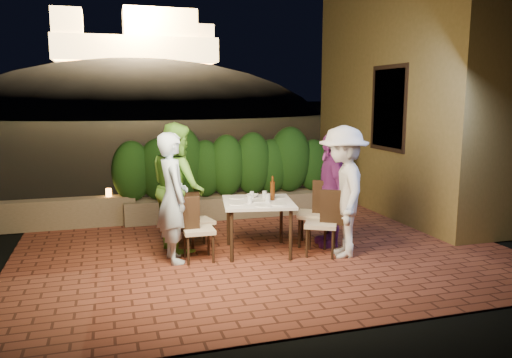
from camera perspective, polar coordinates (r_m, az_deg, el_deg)
name	(u,v)px	position (r m, az deg, el deg)	size (l,w,h in m)	color
ground	(267,254)	(7.23, 1.26, -8.58)	(400.00, 400.00, 0.00)	black
terrace_floor	(257,248)	(7.70, 0.11, -7.87)	(7.00, 6.00, 0.15)	brown
building_wall	(413,81)	(10.28, 17.46, 10.60)	(1.60, 5.00, 5.00)	olive
window_pane	(390,108)	(9.44, 15.05, 7.81)	(0.08, 1.00, 1.40)	black
window_frame	(389,108)	(9.43, 15.00, 7.81)	(0.06, 1.15, 1.55)	black
planter	(239,205)	(9.36, -1.91, -3.00)	(4.20, 0.55, 0.40)	#726348
hedge	(239,166)	(9.22, -1.93, 1.55)	(4.00, 0.70, 1.10)	#14360E
parapet	(69,213)	(9.08, -20.59, -3.68)	(2.20, 0.30, 0.50)	#726348
hill	(140,145)	(66.95, -13.11, 3.86)	(52.00, 40.00, 22.00)	black
fortress	(136,30)	(67.18, -13.59, 16.26)	(26.00, 8.00, 8.00)	#FFCC7A
dining_table	(258,227)	(7.15, 0.23, -5.47)	(0.97, 0.97, 0.75)	white
plate_nw	(237,204)	(6.86, -2.20, -2.85)	(0.22, 0.22, 0.01)	white
plate_sw	(237,197)	(7.28, -2.20, -2.12)	(0.23, 0.23, 0.01)	white
plate_ne	(277,204)	(6.85, 2.47, -2.86)	(0.23, 0.23, 0.01)	white
plate_se	(278,197)	(7.29, 2.50, -2.12)	(0.21, 0.21, 0.01)	white
plate_centre	(257,201)	(7.02, 0.17, -2.55)	(0.21, 0.21, 0.01)	white
plate_front	(263,206)	(6.75, 0.85, -3.05)	(0.22, 0.22, 0.01)	white
glass_nw	(250,199)	(6.90, -0.72, -2.33)	(0.07, 0.07, 0.12)	silver
glass_sw	(252,195)	(7.24, -0.47, -1.82)	(0.06, 0.06, 0.10)	silver
glass_ne	(267,198)	(6.97, 1.32, -2.18)	(0.07, 0.07, 0.12)	silver
glass_se	(265,195)	(7.24, 0.99, -1.79)	(0.06, 0.06, 0.11)	silver
beer_bottle	(273,188)	(7.10, 1.91, -1.04)	(0.07, 0.07, 0.35)	#45220B
bowl	(252,196)	(7.33, -0.43, -1.92)	(0.17, 0.17, 0.04)	white
chair_left_front	(198,229)	(6.83, -6.60, -5.65)	(0.41, 0.41, 0.89)	black
chair_left_back	(198,220)	(7.36, -6.61, -4.69)	(0.40, 0.40, 0.85)	black
chair_right_front	(321,222)	(7.07, 7.46, -4.94)	(0.43, 0.43, 0.94)	black
chair_right_back	(314,213)	(7.50, 6.60, -3.88)	(0.46, 0.46, 0.99)	black
diner_blue	(173,198)	(6.76, -9.49, -2.12)	(0.64, 0.42, 1.75)	silver
diner_green	(178,186)	(7.30, -8.93, -0.85)	(0.90, 0.70, 1.85)	#69BA3A
diner_white	(343,192)	(6.99, 9.89, -1.44)	(1.18, 0.68, 1.82)	white
diner_purple	(330,190)	(7.48, 8.51, -1.22)	(0.99, 0.41, 1.69)	#77297B
parapet_lamp	(109,193)	(8.99, -16.49, -1.50)	(0.10, 0.10, 0.14)	orange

